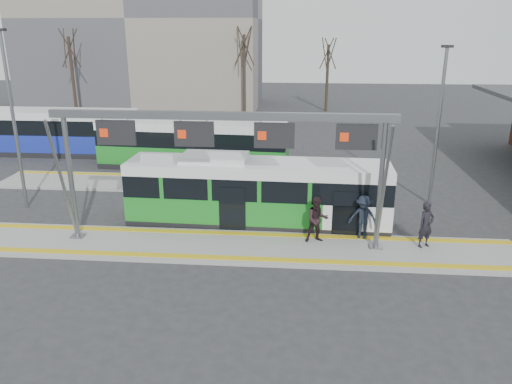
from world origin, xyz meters
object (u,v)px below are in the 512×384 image
passenger_a (426,225)px  passenger_c (363,217)px  passenger_b (317,220)px  gantry (225,140)px  hero_bus (257,193)px

passenger_a → passenger_c: bearing=138.2°
passenger_b → passenger_c: (1.84, 0.45, -0.02)m
gantry → hero_bus: (1.01, 2.47, -2.88)m
hero_bus → gantry: bearing=-110.5°
gantry → passenger_c: bearing=8.9°
passenger_c → passenger_b: bearing=-151.3°
passenger_b → passenger_c: passenger_b is taller
gantry → passenger_c: (5.41, 0.85, -3.24)m
hero_bus → passenger_a: hero_bus is taller
passenger_a → passenger_c: 2.40m
passenger_c → gantry: bearing=-156.1°
gantry → passenger_b: bearing=6.4°
passenger_b → passenger_c: 1.90m
gantry → passenger_a: 8.39m
hero_bus → passenger_b: (2.56, -2.07, -0.34)m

